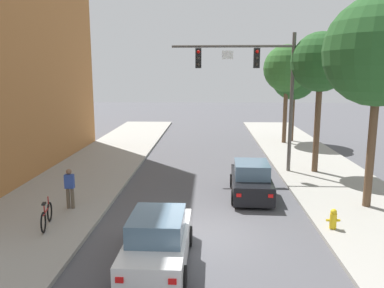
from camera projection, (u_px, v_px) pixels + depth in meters
The scene contains 12 objects.
ground_plane at pixel (205, 234), 13.44m from camera, with size 120.00×120.00×0.00m, color #4C4C51.
sidewalk_left at pixel (22, 229), 13.70m from camera, with size 5.00×60.00×0.15m, color #99968E.
traffic_signal_mast at pixel (258, 77), 20.71m from camera, with size 6.59×0.38×7.50m.
car_lead_black at pixel (251, 180), 17.54m from camera, with size 1.95×4.29×1.60m.
car_following_white at pixel (158, 242), 11.20m from camera, with size 1.87×4.26×1.60m.
pedestrian_sidewalk_left_walker at pixel (70, 187), 15.44m from camera, with size 0.36×0.22×1.64m.
bicycle_leaning at pixel (47, 216), 13.68m from camera, with size 0.41×1.75×0.98m.
fire_hydrant at pixel (333, 219), 13.52m from camera, with size 0.48×0.24×0.72m.
street_tree_nearest at pixel (380, 52), 14.75m from camera, with size 4.27×4.27×8.36m.
street_tree_second at pixel (321, 63), 20.37m from camera, with size 3.17×3.17×7.56m.
street_tree_third at pixel (287, 69), 29.25m from camera, with size 3.60×3.60×7.54m.
street_tree_farthest at pixel (294, 78), 30.15m from camera, with size 3.51×3.51×6.81m.
Camera 1 is at (0.09, -12.65, 5.56)m, focal length 36.01 mm.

